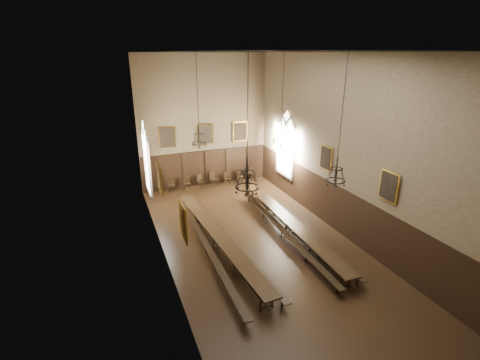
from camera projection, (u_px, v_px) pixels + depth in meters
floor at (258, 244)px, 17.36m from camera, size 9.00×18.00×0.02m
ceiling at (261, 52)px, 14.26m from camera, size 9.00×18.00×0.02m
wall_back at (204, 122)px, 23.67m from camera, size 9.00×0.02×9.00m
wall_front at (423, 260)px, 7.95m from camera, size 9.00×0.02×9.00m
wall_left at (159, 168)px, 14.25m from camera, size 0.02×18.00×9.00m
wall_right at (341, 148)px, 17.37m from camera, size 0.02×18.00×9.00m
wainscot_panelling at (258, 221)px, 16.93m from camera, size 9.00×18.00×2.50m
table_left at (218, 241)px, 16.76m from camera, size 1.41×10.49×0.82m
table_right at (290, 227)px, 18.09m from camera, size 1.05×10.49×0.82m
bench_left_outer at (206, 247)px, 16.42m from camera, size 0.50×10.74×0.48m
bench_left_inner at (231, 242)px, 16.88m from camera, size 0.96×10.20×0.46m
bench_right_inner at (282, 232)px, 17.84m from camera, size 0.62×10.37×0.47m
bench_right_outer at (301, 229)px, 18.19m from camera, size 0.52×10.05×0.45m
chair_0 at (160, 189)px, 23.54m from camera, size 0.45×0.45×0.94m
chair_1 at (172, 188)px, 23.76m from camera, size 0.53×0.53×0.95m
chair_2 at (187, 186)px, 24.16m from camera, size 0.41×0.41×0.91m
chair_3 at (201, 183)px, 24.59m from camera, size 0.51×0.51×0.91m
chair_4 at (213, 181)px, 24.90m from camera, size 0.54×0.54×1.01m
chair_5 at (228, 180)px, 25.19m from camera, size 0.42×0.42×0.89m
chair_6 at (240, 178)px, 25.51m from camera, size 0.50×0.50×0.94m
chair_7 at (252, 176)px, 25.87m from camera, size 0.58×0.58×1.04m
chandelier_back_left at (199, 137)px, 17.52m from camera, size 0.77×0.77×4.51m
chandelier_back_right at (281, 136)px, 18.28m from camera, size 0.89×0.89×4.58m
chandelier_front_left at (247, 179)px, 12.52m from camera, size 0.90×0.90×4.79m
chandelier_front_right at (336, 172)px, 14.22m from camera, size 0.81×0.81×5.15m
portrait_back_0 at (167, 138)px, 22.93m from camera, size 1.10×0.12×1.40m
portrait_back_1 at (205, 134)px, 23.83m from camera, size 1.10×0.12×1.40m
portrait_back_2 at (240, 131)px, 24.73m from camera, size 1.10×0.12×1.40m
portrait_left_0 at (160, 179)px, 15.44m from camera, size 0.12×1.00×1.30m
portrait_left_1 at (183, 222)px, 11.51m from camera, size 0.12×1.00×1.30m
portrait_right_0 at (326, 158)px, 18.48m from camera, size 0.12×1.00×1.30m
portrait_right_1 at (389, 186)px, 14.55m from camera, size 0.12×1.00×1.30m
window_right at (286, 144)px, 22.52m from camera, size 0.20×2.20×4.60m
window_left at (146, 158)px, 19.45m from camera, size 0.20×2.20×4.60m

